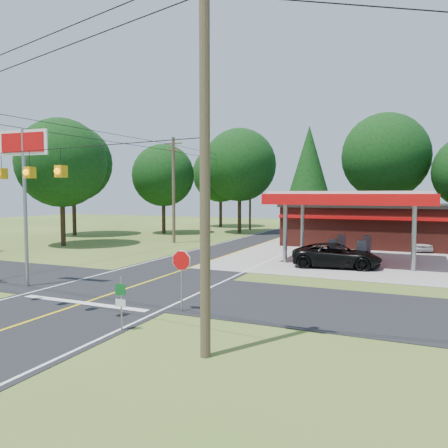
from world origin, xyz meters
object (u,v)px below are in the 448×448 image
at_px(suv_car, 336,256).
at_px(octagonal_stop_sign, 181,265).
at_px(gas_canopy, 352,200).
at_px(big_stop_sign, 24,167).
at_px(sedan_car, 418,243).

relative_size(suv_car, octagonal_stop_sign, 2.20).
distance_m(gas_canopy, big_stop_sign, 20.60).
relative_size(gas_canopy, octagonal_stop_sign, 4.24).
relative_size(sedan_car, octagonal_stop_sign, 1.46).
xyz_separation_m(suv_car, sedan_car, (4.87, 10.82, -0.14)).
relative_size(gas_canopy, suv_car, 1.92).
height_order(suv_car, octagonal_stop_sign, octagonal_stop_sign).
height_order(sedan_car, octagonal_stop_sign, octagonal_stop_sign).
distance_m(gas_canopy, octagonal_stop_sign, 16.81).
bearing_deg(sedan_car, gas_canopy, -135.10).
bearing_deg(suv_car, big_stop_sign, 124.35).
xyz_separation_m(gas_canopy, sedan_car, (4.37, 7.82, -3.65)).
bearing_deg(octagonal_stop_sign, suv_car, 72.92).
xyz_separation_m(suv_car, big_stop_sign, (-13.50, -12.01, 5.29)).
bearing_deg(sedan_car, big_stop_sign, -144.72).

